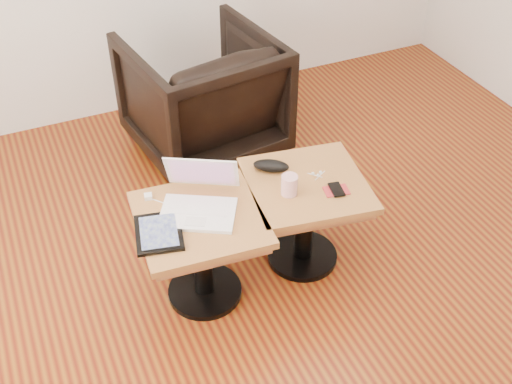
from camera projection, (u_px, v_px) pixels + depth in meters
name	position (u px, v px, depth m)	size (l,w,h in m)	color
room_shell	(326.00, 70.00, 2.22)	(4.52, 4.52, 2.71)	#5A190C
side_table_left	(201.00, 237.00, 2.97)	(0.61, 0.61, 0.51)	black
side_table_right	(306.00, 202.00, 3.17)	(0.64, 0.64, 0.51)	black
laptop	(199.00, 200.00, 2.91)	(0.45, 0.45, 0.22)	white
tablet	(159.00, 233.00, 2.79)	(0.25, 0.29, 0.02)	black
charging_adapter	(148.00, 196.00, 2.98)	(0.04, 0.04, 0.02)	white
glasses_case	(271.00, 166.00, 3.14)	(0.18, 0.08, 0.06)	black
striped_cup	(289.00, 185.00, 2.99)	(0.08, 0.08, 0.10)	#D15D6C
earbuds_tangle	(317.00, 174.00, 3.13)	(0.08, 0.05, 0.02)	white
phone_on_sleeve	(336.00, 190.00, 3.03)	(0.13, 0.11, 0.01)	maroon
armchair	(203.00, 96.00, 3.95)	(0.83, 0.86, 0.78)	black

